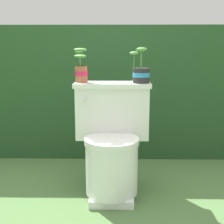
# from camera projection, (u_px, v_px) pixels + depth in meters

# --- Properties ---
(ground_plane) EXTENTS (12.00, 12.00, 0.00)m
(ground_plane) POSITION_uv_depth(u_px,v_px,m) (103.00, 198.00, 2.10)
(ground_plane) COLOR #4C703D
(hedge_backdrop) EXTENTS (4.18, 0.93, 1.18)m
(hedge_backdrop) POSITION_uv_depth(u_px,v_px,m) (108.00, 88.00, 3.17)
(hedge_backdrop) COLOR #234723
(hedge_backdrop) RESTS_ON ground
(toilet) EXTENTS (0.52, 0.52, 0.76)m
(toilet) POSITION_uv_depth(u_px,v_px,m) (112.00, 140.00, 2.11)
(toilet) COLOR white
(toilet) RESTS_ON ground
(potted_plant_left) EXTENTS (0.10, 0.11, 0.23)m
(potted_plant_left) POSITION_uv_depth(u_px,v_px,m) (81.00, 69.00, 2.14)
(potted_plant_left) COLOR #9E5638
(potted_plant_left) RESTS_ON toilet
(potted_plant_midleft) EXTENTS (0.14, 0.13, 0.24)m
(potted_plant_midleft) POSITION_uv_depth(u_px,v_px,m) (141.00, 72.00, 2.11)
(potted_plant_midleft) COLOR #262628
(potted_plant_midleft) RESTS_ON toilet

